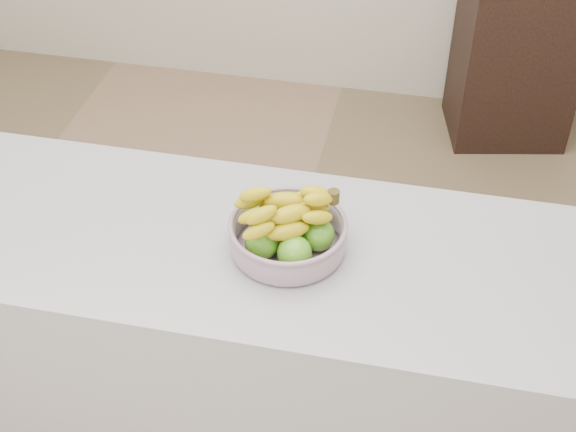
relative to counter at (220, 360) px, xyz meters
The scene contains 4 objects.
ground 0.50m from the counter, 90.00° to the left, with size 4.00×4.00×0.00m, color #8C6D56.
counter is the anchor object (origin of this frame).
cabinet 2.14m from the counter, 68.02° to the left, with size 0.50×0.40×0.91m, color black.
fruit_bowl 0.54m from the counter, ahead, with size 0.27×0.27×0.15m.
Camera 1 is at (0.48, -1.54, 2.16)m, focal length 50.00 mm.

